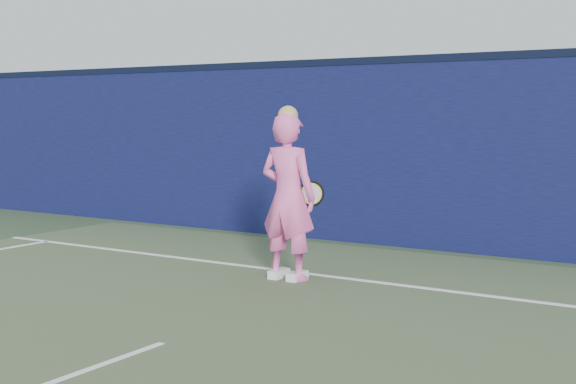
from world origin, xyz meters
The scene contains 5 objects.
ground centered at (0.00, 0.00, 0.00)m, with size 80.00×80.00×0.00m, color #2F472C.
backstop_wall centered at (0.00, 6.50, 1.25)m, with size 24.00×0.40×2.50m, color #0B0F33.
wall_cap centered at (0.00, 6.50, 2.55)m, with size 24.00×0.42×0.10m, color black.
player centered at (-0.50, 3.65, 0.92)m, with size 0.67×0.44×1.91m.
racket centered at (-0.50, 4.09, 0.91)m, with size 0.57×0.14×0.30m.
Camera 1 is at (4.15, -3.68, 1.81)m, focal length 50.00 mm.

